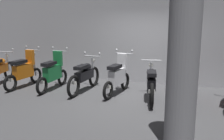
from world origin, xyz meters
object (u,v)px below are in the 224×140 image
at_px(motorbike_slot_1, 24,71).
at_px(motorbike_slot_5, 151,82).
at_px(motorbike_slot_6, 190,83).
at_px(motorbike_slot_2, 53,73).
at_px(support_pillar, 183,61).
at_px(motorbike_slot_4, 118,77).
at_px(motorbike_slot_3, 85,76).

bearing_deg(motorbike_slot_1, motorbike_slot_5, -1.46).
bearing_deg(motorbike_slot_6, motorbike_slot_2, -179.11).
bearing_deg(support_pillar, motorbike_slot_4, 124.71).
height_order(motorbike_slot_4, motorbike_slot_5, motorbike_slot_4).
height_order(motorbike_slot_1, support_pillar, support_pillar).
height_order(motorbike_slot_1, motorbike_slot_4, same).
height_order(motorbike_slot_1, motorbike_slot_3, motorbike_slot_1).
bearing_deg(motorbike_slot_4, motorbike_slot_3, -178.83).
distance_m(motorbike_slot_1, motorbike_slot_2, 1.03).
bearing_deg(motorbike_slot_2, motorbike_slot_1, -178.58).
bearing_deg(motorbike_slot_2, motorbike_slot_6, 0.89).
xyz_separation_m(motorbike_slot_2, motorbike_slot_6, (4.12, 0.06, -0.04)).
xyz_separation_m(motorbike_slot_1, support_pillar, (5.00, -2.62, 1.04)).
bearing_deg(motorbike_slot_5, motorbike_slot_6, 10.64).
bearing_deg(motorbike_slot_4, support_pillar, -55.29).
xyz_separation_m(motorbike_slot_1, motorbike_slot_6, (5.15, 0.09, -0.04)).
relative_size(motorbike_slot_2, motorbike_slot_6, 0.86).
bearing_deg(motorbike_slot_6, motorbike_slot_3, 179.68).
bearing_deg(motorbike_slot_1, motorbike_slot_6, 0.99).
height_order(motorbike_slot_1, motorbike_slot_2, same).
distance_m(motorbike_slot_2, motorbike_slot_3, 1.04).
relative_size(motorbike_slot_3, support_pillar, 0.62).
distance_m(motorbike_slot_1, support_pillar, 5.75).
relative_size(motorbike_slot_1, motorbike_slot_6, 0.86).
bearing_deg(motorbike_slot_2, support_pillar, -33.68).
relative_size(motorbike_slot_1, motorbike_slot_2, 1.00).
relative_size(motorbike_slot_5, motorbike_slot_6, 0.99).
distance_m(motorbike_slot_2, motorbike_slot_6, 4.13).
distance_m(motorbike_slot_1, motorbike_slot_3, 2.06).
xyz_separation_m(motorbike_slot_4, motorbike_slot_5, (1.02, -0.23, -0.04)).
relative_size(motorbike_slot_3, motorbike_slot_6, 1.00).
bearing_deg(motorbike_slot_5, motorbike_slot_4, 167.15).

